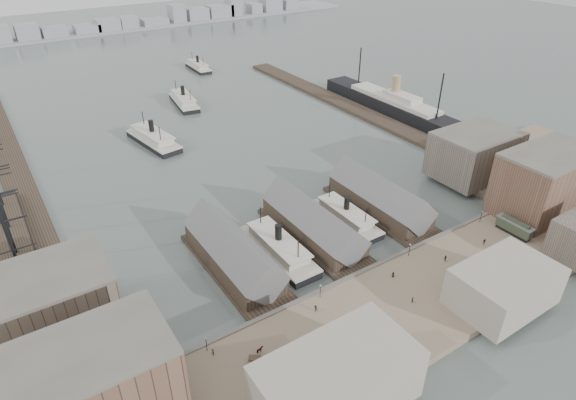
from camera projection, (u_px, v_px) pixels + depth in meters
ground at (349, 267)px, 129.90m from camera, size 900.00×900.00×0.00m
quay at (403, 308)px, 115.08m from camera, size 180.00×30.00×2.00m
seawall at (362, 274)px, 125.58m from camera, size 180.00×1.20×2.30m
west_wharf at (17, 182)px, 169.05m from camera, size 10.00×220.00×1.60m
east_wharf at (355, 109)px, 230.53m from camera, size 10.00×180.00×1.60m
ferry_shed_west at (233, 254)px, 127.35m from camera, size 14.00×42.00×12.60m
ferry_shed_center at (313, 224)px, 139.57m from camera, size 14.00×42.00×12.60m
ferry_shed_east at (379, 198)px, 151.79m from camera, size 14.00×42.00×12.60m
warehouse_west_front at (82, 396)px, 82.72m from camera, size 32.00×18.00×18.00m
warehouse_west_back at (51, 303)px, 105.22m from camera, size 26.00×20.00×14.00m
warehouse_east_front at (544, 183)px, 146.39m from camera, size 30.00×18.00×19.00m
warehouse_east_back at (474, 155)px, 167.68m from camera, size 28.00×20.00×15.00m
street_bldg_center at (504, 286)px, 112.79m from camera, size 24.00×16.00×10.00m
street_bldg_west at (337, 382)px, 88.77m from camera, size 30.00×16.00×12.00m
lamp_post_far_w at (206, 342)px, 101.30m from camera, size 0.44×0.44×3.92m
lamp_post_near_w at (320, 289)px, 115.40m from camera, size 0.44×0.44×3.92m
lamp_post_near_e at (410, 248)px, 129.51m from camera, size 0.44×0.44×3.92m
lamp_post_far_e at (482, 214)px, 143.61m from camera, size 0.44×0.44×3.92m
far_shore at (67, 31)px, 365.92m from camera, size 500.00×40.00×15.72m
ferry_docked_west at (279, 248)px, 133.22m from camera, size 8.87×29.57×10.56m
ferry_docked_east at (346, 216)px, 147.34m from camera, size 8.01×26.69×9.53m
ferry_open_near at (153, 138)px, 196.65m from camera, size 13.93×32.00×11.05m
ferry_open_mid at (184, 100)px, 236.53m from camera, size 12.30×29.36×10.17m
ferry_open_far at (198, 66)px, 289.03m from camera, size 8.05×24.95×8.85m
sailing_ship_near at (14, 243)px, 134.54m from camera, size 9.02×62.16×37.09m
ocean_steamer at (394, 105)px, 227.37m from camera, size 12.05×88.04×17.61m
tram at (514, 228)px, 138.90m from camera, size 3.01×10.95×3.88m
horse_cart_left at (258, 352)px, 101.25m from camera, size 4.54×3.75×1.52m
horse_cart_center at (360, 324)px, 108.11m from camera, size 4.91×2.06×1.48m
horse_cart_right at (458, 270)px, 124.44m from camera, size 4.79×2.57×1.54m
pedestrian_0 at (213, 352)px, 101.25m from camera, size 0.52×0.68×1.74m
pedestrian_1 at (255, 391)px, 93.01m from camera, size 0.95×0.77×1.82m
pedestrian_2 at (316, 308)px, 112.40m from camera, size 0.77×1.17×1.69m
pedestrian_3 at (349, 335)px, 105.41m from camera, size 0.91×0.93×1.57m
pedestrian_4 at (393, 274)px, 122.89m from camera, size 0.68×0.88×1.60m
pedestrian_5 at (412, 300)px, 114.85m from camera, size 0.65×0.50×1.68m
pedestrian_6 at (445, 258)px, 128.57m from camera, size 0.78×0.94×1.74m
pedestrian_7 at (505, 270)px, 124.31m from camera, size 1.27×1.19×1.72m
pedestrian_8 at (484, 242)px, 134.90m from camera, size 1.15×0.91×1.82m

